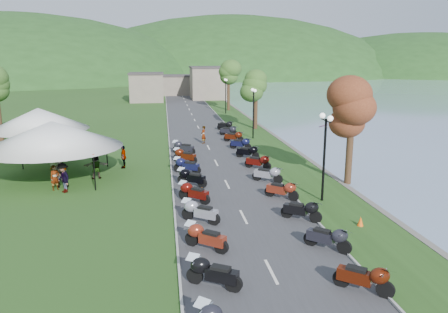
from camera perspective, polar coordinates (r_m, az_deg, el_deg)
name	(u,v)px	position (r m, az deg, el deg)	size (l,w,h in m)	color
road	(203,136)	(46.04, -2.81, 2.69)	(7.00, 120.00, 0.02)	#3B3B3E
hills_backdrop	(172,75)	(205.34, -6.84, 10.55)	(360.00, 120.00, 76.00)	#285621
far_building	(173,85)	(90.34, -6.67, 9.23)	(18.00, 16.00, 5.00)	gray
moto_row_left	(202,224)	(20.60, -2.84, -8.83)	(2.60, 37.67, 1.10)	#331411
moto_row_right	(268,174)	(29.14, 5.77, -2.32)	(2.60, 44.57, 1.10)	#331411
vendor_tent_main	(54,150)	(31.63, -21.34, 0.76)	(6.12, 6.12, 4.00)	silver
vendor_tent_side	(40,132)	(40.02, -22.90, 3.02)	(5.41, 5.41, 4.00)	silver
tree_lakeside	(351,125)	(29.15, 16.27, 3.97)	(2.81, 2.81, 7.80)	#406E27
pedestrian_a	(56,190)	(29.46, -21.10, -4.09)	(0.58, 0.43, 1.60)	slate
pedestrian_b	(62,187)	(30.02, -20.45, -3.73)	(0.96, 0.53, 1.97)	slate
pedestrian_c	(65,192)	(28.77, -20.10, -4.41)	(1.20, 0.50, 1.86)	slate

